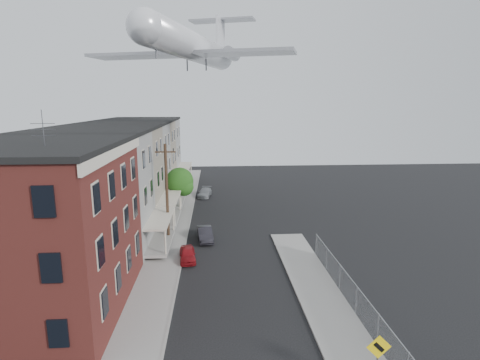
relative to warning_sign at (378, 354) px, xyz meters
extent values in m
cube|color=gray|center=(-11.10, 25.03, -1.82)|extent=(3.00, 62.00, 0.12)
cube|color=gray|center=(-0.10, 7.03, -1.82)|extent=(3.00, 26.00, 0.12)
cube|color=gray|center=(-9.65, 25.03, -1.81)|extent=(0.15, 62.00, 0.14)
cube|color=gray|center=(-1.55, 7.03, -1.81)|extent=(0.15, 26.00, 0.14)
cube|color=#3B1712|center=(-17.60, 8.03, 3.12)|extent=(10.00, 12.00, 10.00)
cube|color=black|center=(-17.60, 8.03, 8.27)|extent=(10.30, 12.30, 0.30)
cube|color=beige|center=(-12.52, 8.03, 7.82)|extent=(0.16, 12.20, 0.60)
cylinder|color=#515156|center=(-15.60, 6.03, 9.27)|extent=(0.04, 0.04, 2.00)
cube|color=#5F5F5D|center=(-17.60, 17.53, 3.12)|extent=(10.00, 7.00, 10.00)
cube|color=black|center=(-17.60, 17.53, 8.27)|extent=(10.25, 7.00, 0.30)
cube|color=gray|center=(-11.70, 17.53, -1.33)|extent=(1.80, 6.40, 0.25)
cube|color=beige|center=(-11.70, 17.53, 0.87)|extent=(1.90, 6.50, 0.15)
cube|color=gray|center=(-17.60, 24.53, 3.12)|extent=(10.00, 7.00, 10.00)
cube|color=black|center=(-17.60, 24.53, 8.27)|extent=(10.25, 7.00, 0.30)
cube|color=gray|center=(-11.70, 24.53, -1.33)|extent=(1.80, 6.40, 0.25)
cube|color=beige|center=(-11.70, 24.53, 0.87)|extent=(1.90, 6.50, 0.15)
cube|color=#5F5F5D|center=(-17.60, 31.53, 3.12)|extent=(10.00, 7.00, 10.00)
cube|color=black|center=(-17.60, 31.53, 8.27)|extent=(10.25, 7.00, 0.30)
cube|color=gray|center=(-11.70, 31.53, -1.33)|extent=(1.80, 6.40, 0.25)
cube|color=beige|center=(-11.70, 31.53, 0.87)|extent=(1.90, 6.50, 0.15)
cube|color=gray|center=(-17.60, 38.53, 3.12)|extent=(10.00, 7.00, 10.00)
cube|color=black|center=(-17.60, 38.53, 8.27)|extent=(10.25, 7.00, 0.30)
cube|color=gray|center=(-11.70, 38.53, -1.33)|extent=(1.80, 6.40, 0.25)
cube|color=beige|center=(-11.70, 38.53, 0.87)|extent=(1.90, 6.50, 0.15)
cube|color=#5F5F5D|center=(-17.60, 45.53, 3.12)|extent=(10.00, 7.00, 10.00)
cube|color=black|center=(-17.60, 45.53, 8.27)|extent=(10.25, 7.00, 0.30)
cube|color=gray|center=(-11.70, 45.53, -1.33)|extent=(1.80, 6.40, 0.25)
cube|color=beige|center=(-11.70, 45.53, 0.87)|extent=(1.90, 6.50, 0.15)
cylinder|color=gray|center=(1.40, 3.03, -0.93)|extent=(0.06, 0.06, 1.90)
cylinder|color=gray|center=(1.40, 6.03, -0.93)|extent=(0.06, 0.06, 1.90)
cylinder|color=gray|center=(1.40, 9.03, -0.93)|extent=(0.06, 0.06, 1.90)
cylinder|color=gray|center=(1.40, 12.03, -0.93)|extent=(0.06, 0.06, 1.90)
cylinder|color=gray|center=(1.40, 15.03, -0.93)|extent=(0.06, 0.06, 1.90)
cube|color=gray|center=(1.40, 6.03, -0.03)|extent=(0.04, 18.00, 0.04)
cube|color=gray|center=(1.40, 6.03, -0.93)|extent=(0.02, 18.00, 1.80)
cube|color=yellow|center=(0.00, -0.01, 0.37)|extent=(1.10, 0.03, 1.10)
cube|color=black|center=(0.00, -0.03, 0.37)|extent=(0.52, 0.02, 0.52)
cylinder|color=black|center=(-11.20, 19.03, 2.62)|extent=(0.26, 0.26, 9.00)
cube|color=black|center=(-11.20, 19.03, 6.42)|extent=(1.80, 0.12, 0.12)
cylinder|color=black|center=(-11.90, 19.03, 6.62)|extent=(0.08, 0.08, 0.25)
cylinder|color=black|center=(-10.50, 19.03, 6.62)|extent=(0.08, 0.08, 0.25)
cylinder|color=black|center=(-11.00, 29.03, -0.68)|extent=(0.24, 0.24, 2.40)
sphere|color=#1A4011|center=(-11.00, 29.03, 1.72)|extent=(3.20, 3.20, 3.20)
sphere|color=#1A4011|center=(-10.50, 28.73, 1.16)|extent=(2.24, 2.24, 2.24)
imported|color=maroon|center=(-9.20, 14.75, -1.35)|extent=(1.60, 3.25, 1.07)
imported|color=black|center=(-7.90, 19.25, -1.28)|extent=(1.70, 3.80, 1.21)
imported|color=gray|center=(-8.32, 35.89, -1.33)|extent=(2.07, 4.02, 1.11)
cylinder|color=silver|center=(-9.05, 28.83, 16.54)|extent=(9.36, 22.08, 2.96)
sphere|color=silver|center=(-12.31, 18.22, 16.54)|extent=(2.96, 2.96, 2.96)
cone|color=silver|center=(-5.78, 39.43, 16.54)|extent=(3.64, 3.52, 2.96)
cube|color=#939399|center=(-9.45, 27.50, 15.62)|extent=(22.35, 10.24, 0.32)
cylinder|color=#939399|center=(-8.85, 36.99, 16.73)|extent=(2.50, 3.97, 1.48)
cylinder|color=#939399|center=(-4.61, 35.68, 16.73)|extent=(2.50, 3.97, 1.48)
cube|color=silver|center=(-5.91, 38.99, 19.13)|extent=(1.26, 3.43, 5.18)
cube|color=#939399|center=(-5.64, 39.87, 21.54)|extent=(9.10, 4.88, 0.23)
cylinder|color=#515156|center=(-11.77, 19.99, 14.88)|extent=(0.15, 0.15, 1.11)
camera|label=1|loc=(-6.88, -13.78, 10.57)|focal=28.00mm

